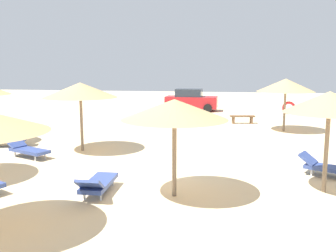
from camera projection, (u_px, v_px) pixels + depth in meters
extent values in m
plane|color=beige|center=(152.00, 180.00, 11.50)|extent=(80.00, 80.00, 0.00)
cylinder|color=#75604C|center=(174.00, 156.00, 9.89)|extent=(0.12, 0.12, 2.18)
cone|color=tan|center=(174.00, 109.00, 9.69)|extent=(2.81, 2.81, 0.53)
cylinder|color=#75604C|center=(82.00, 123.00, 15.29)|extent=(0.12, 0.12, 2.30)
cone|color=tan|center=(80.00, 90.00, 15.08)|extent=(3.01, 3.01, 0.60)
cylinder|color=#75604C|center=(326.00, 151.00, 10.19)|extent=(0.12, 0.12, 2.32)
cone|color=tan|center=(330.00, 102.00, 9.98)|extent=(2.44, 2.44, 0.58)
cylinder|color=#75604C|center=(284.00, 111.00, 19.94)|extent=(0.12, 0.12, 2.22)
cone|color=tan|center=(286.00, 85.00, 19.73)|extent=(3.03, 3.03, 0.68)
torus|color=red|center=(289.00, 108.00, 19.88)|extent=(0.71, 0.31, 0.70)
cube|color=#33478C|center=(99.00, 183.00, 10.28)|extent=(0.71, 1.72, 0.12)
cube|color=#33478C|center=(89.00, 184.00, 9.47)|extent=(0.66, 0.53, 0.37)
cylinder|color=silver|center=(101.00, 196.00, 9.70)|extent=(0.06, 0.06, 0.22)
cylinder|color=silver|center=(84.00, 196.00, 9.75)|extent=(0.06, 0.06, 0.22)
cylinder|color=silver|center=(113.00, 182.00, 10.87)|extent=(0.06, 0.06, 0.22)
cylinder|color=silver|center=(98.00, 182.00, 10.93)|extent=(0.06, 0.06, 0.22)
cube|color=#33478C|center=(30.00, 151.00, 14.21)|extent=(1.81, 1.25, 0.12)
cube|color=#33478C|center=(16.00, 143.00, 14.60)|extent=(0.72, 0.79, 0.35)
cylinder|color=silver|center=(15.00, 154.00, 14.37)|extent=(0.06, 0.06, 0.22)
cylinder|color=silver|center=(25.00, 152.00, 14.73)|extent=(0.06, 0.06, 0.22)
cylinder|color=silver|center=(35.00, 158.00, 13.73)|extent=(0.06, 0.06, 0.22)
cylinder|color=silver|center=(45.00, 156.00, 14.10)|extent=(0.06, 0.06, 0.22)
cube|color=#33478C|center=(334.00, 169.00, 11.67)|extent=(1.80, 1.35, 0.12)
cube|color=#33478C|center=(308.00, 158.00, 12.10)|extent=(0.74, 0.80, 0.38)
cylinder|color=silver|center=(312.00, 172.00, 11.87)|extent=(0.06, 0.06, 0.22)
cylinder|color=silver|center=(316.00, 169.00, 12.22)|extent=(0.06, 0.06, 0.22)
cube|color=#33478C|center=(5.00, 140.00, 16.17)|extent=(1.82, 1.22, 0.12)
cube|color=#33478C|center=(24.00, 136.00, 16.30)|extent=(0.73, 0.79, 0.31)
cylinder|color=silver|center=(21.00, 143.00, 16.53)|extent=(0.06, 0.06, 0.22)
cylinder|color=silver|center=(19.00, 145.00, 16.11)|extent=(0.06, 0.06, 0.22)
cube|color=brown|center=(177.00, 115.00, 23.22)|extent=(1.52, 0.46, 0.08)
cube|color=brown|center=(168.00, 119.00, 23.32)|extent=(0.14, 0.36, 0.41)
cube|color=brown|center=(186.00, 119.00, 23.19)|extent=(0.14, 0.36, 0.41)
cube|color=brown|center=(175.00, 112.00, 24.68)|extent=(1.55, 0.65, 0.08)
cube|color=brown|center=(168.00, 115.00, 24.90)|extent=(0.18, 0.38, 0.41)
cube|color=brown|center=(183.00, 116.00, 24.54)|extent=(0.18, 0.38, 0.41)
cube|color=brown|center=(242.00, 116.00, 22.70)|extent=(1.55, 0.65, 0.08)
cube|color=brown|center=(233.00, 120.00, 22.73)|extent=(0.18, 0.38, 0.41)
cube|color=brown|center=(251.00, 120.00, 22.74)|extent=(0.18, 0.38, 0.41)
cube|color=#B21E23|center=(191.00, 102.00, 29.21)|extent=(4.03, 1.78, 0.90)
cube|color=#262D38|center=(189.00, 93.00, 29.12)|extent=(2.03, 1.60, 0.60)
cylinder|color=black|center=(209.00, 106.00, 29.87)|extent=(0.64, 0.23, 0.64)
cylinder|color=black|center=(208.00, 108.00, 28.16)|extent=(0.64, 0.23, 0.64)
cylinder|color=black|center=(176.00, 105.00, 30.36)|extent=(0.64, 0.23, 0.64)
cylinder|color=black|center=(173.00, 107.00, 28.65)|extent=(0.64, 0.23, 0.64)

